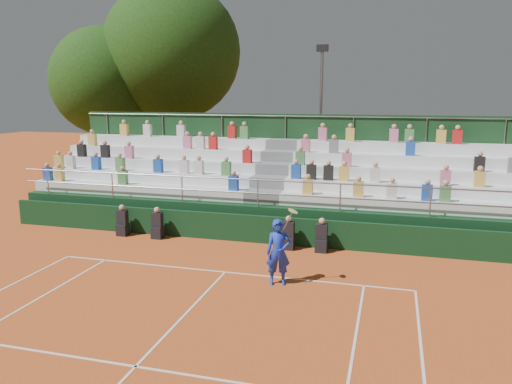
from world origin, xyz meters
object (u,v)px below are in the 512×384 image
(tree_east, at_px, (172,52))
(floodlight_mast, at_px, (321,108))
(tennis_player, at_px, (278,252))
(tree_west, at_px, (105,81))

(tree_east, distance_m, floodlight_mast, 9.70)
(tennis_player, height_order, tree_east, tree_east)
(tennis_player, bearing_deg, floodlight_mast, 93.49)
(tree_east, bearing_deg, floodlight_mast, -8.68)
(tennis_player, relative_size, tree_west, 0.24)
(tree_west, xyz_separation_m, tree_east, (3.78, 1.32, 1.71))
(tree_west, bearing_deg, tree_east, 19.23)
(tree_east, height_order, floodlight_mast, tree_east)
(tree_east, bearing_deg, tennis_player, -56.49)
(tennis_player, relative_size, floodlight_mast, 0.29)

